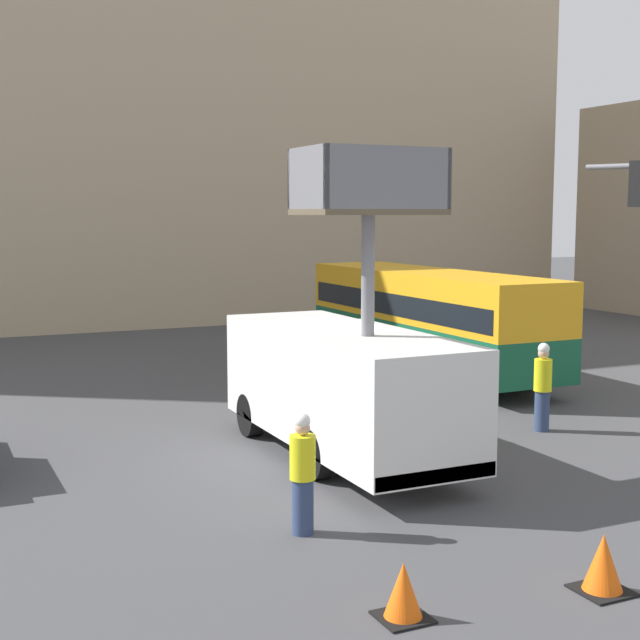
# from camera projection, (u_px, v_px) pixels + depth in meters

# --- Properties ---
(ground_plane) EXTENTS (120.00, 120.00, 0.00)m
(ground_plane) POSITION_uv_depth(u_px,v_px,m) (312.00, 452.00, 17.49)
(ground_plane) COLOR #424244
(building_backdrop_far) EXTENTS (44.00, 10.00, 21.70)m
(building_backdrop_far) POSITION_uv_depth(u_px,v_px,m) (75.00, 69.00, 38.40)
(building_backdrop_far) COLOR tan
(building_backdrop_far) RESTS_ON ground_plane
(utility_truck) EXTENTS (2.41, 6.73, 5.79)m
(utility_truck) POSITION_uv_depth(u_px,v_px,m) (343.00, 380.00, 16.85)
(utility_truck) COLOR silver
(utility_truck) RESTS_ON ground_plane
(city_bus) EXTENTS (2.52, 10.16, 3.01)m
(city_bus) POSITION_uv_depth(u_px,v_px,m) (428.00, 313.00, 25.80)
(city_bus) COLOR #145638
(city_bus) RESTS_ON ground_plane
(road_worker_near_truck) EXTENTS (0.38, 0.38, 1.80)m
(road_worker_near_truck) POSITION_uv_depth(u_px,v_px,m) (303.00, 474.00, 12.93)
(road_worker_near_truck) COLOR navy
(road_worker_near_truck) RESTS_ON ground_plane
(road_worker_directing) EXTENTS (0.38, 0.38, 1.92)m
(road_worker_directing) POSITION_uv_depth(u_px,v_px,m) (543.00, 387.00, 19.08)
(road_worker_directing) COLOR navy
(road_worker_directing) RESTS_ON ground_plane
(traffic_cone_near_truck) EXTENTS (0.65, 0.65, 0.74)m
(traffic_cone_near_truck) POSITION_uv_depth(u_px,v_px,m) (603.00, 565.00, 11.00)
(traffic_cone_near_truck) COLOR black
(traffic_cone_near_truck) RESTS_ON ground_plane
(traffic_cone_mid_road) EXTENTS (0.59, 0.59, 0.67)m
(traffic_cone_mid_road) POSITION_uv_depth(u_px,v_px,m) (403.00, 592.00, 10.27)
(traffic_cone_mid_road) COLOR black
(traffic_cone_mid_road) RESTS_ON ground_plane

